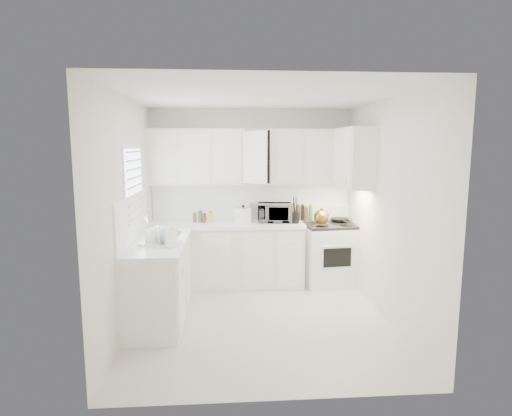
{
  "coord_description": "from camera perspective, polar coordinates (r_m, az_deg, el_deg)",
  "views": [
    {
      "loc": [
        -0.39,
        -4.73,
        2.06
      ],
      "look_at": [
        0.0,
        0.7,
        1.25
      ],
      "focal_mm": 29.45,
      "sensor_mm": 36.0,
      "label": 1
    }
  ],
  "objects": [
    {
      "name": "floor",
      "position": [
        5.18,
        0.58,
        -14.99
      ],
      "size": [
        3.2,
        3.2,
        0.0
      ],
      "primitive_type": "plane",
      "color": "silver",
      "rests_on": "ground"
    },
    {
      "name": "dish_rack",
      "position": [
        4.86,
        -12.85,
        -3.6
      ],
      "size": [
        0.49,
        0.43,
        0.23
      ],
      "primitive_type": null,
      "rotation": [
        0.0,
        0.0,
        -0.35
      ],
      "color": "white",
      "rests_on": "countertop_left"
    },
    {
      "name": "paper_towel",
      "position": [
        6.32,
        -1.03,
        -0.41
      ],
      "size": [
        0.12,
        0.12,
        0.27
      ],
      "primitive_type": "cylinder",
      "color": "white",
      "rests_on": "countertop_back"
    },
    {
      "name": "sauce_right_1",
      "position": [
        6.3,
        5.31,
        -0.85
      ],
      "size": [
        0.06,
        0.06,
        0.19
      ],
      "primitive_type": "cylinder",
      "color": "yellow",
      "rests_on": "countertop_back"
    },
    {
      "name": "tea_kettle",
      "position": [
        6.08,
        8.85,
        -1.07
      ],
      "size": [
        0.29,
        0.25,
        0.25
      ],
      "primitive_type": null,
      "rotation": [
        0.0,
        0.0,
        -0.08
      ],
      "color": "olive",
      "rests_on": "stove"
    },
    {
      "name": "utensil_crock",
      "position": [
        6.07,
        5.32,
        -0.22
      ],
      "size": [
        0.14,
        0.14,
        0.4
      ],
      "primitive_type": null,
      "rotation": [
        0.0,
        0.0,
        -0.04
      ],
      "color": "black",
      "rests_on": "countertop_back"
    },
    {
      "name": "spice_left_0",
      "position": [
        6.26,
        -8.27,
        -1.24
      ],
      "size": [
        0.06,
        0.06,
        0.13
      ],
      "primitive_type": "cylinder",
      "color": "#954028",
      "rests_on": "countertop_back"
    },
    {
      "name": "lower_cabinets_left",
      "position": [
        5.25,
        -12.95,
        -9.62
      ],
      "size": [
        0.6,
        1.6,
        0.9
      ],
      "primitive_type": null,
      "color": "white",
      "rests_on": "floor"
    },
    {
      "name": "ceiling",
      "position": [
        4.78,
        0.62,
        14.94
      ],
      "size": [
        3.2,
        3.2,
        0.0
      ],
      "primitive_type": "plane",
      "rotation": [
        3.14,
        0.0,
        0.0
      ],
      "color": "white",
      "rests_on": "ground"
    },
    {
      "name": "countertop_back",
      "position": [
        6.13,
        -4.04,
        -2.23
      ],
      "size": [
        2.24,
        0.64,
        0.05
      ],
      "primitive_type": "cube",
      "color": "white",
      "rests_on": "lower_cabinets_back"
    },
    {
      "name": "wall_front",
      "position": [
        3.25,
        2.93,
        -5.1
      ],
      "size": [
        3.0,
        0.0,
        3.0
      ],
      "primitive_type": "plane",
      "rotation": [
        -1.57,
        0.0,
        0.0
      ],
      "color": "white",
      "rests_on": "ground"
    },
    {
      "name": "sauce_right_2",
      "position": [
        6.37,
        5.71,
        -0.75
      ],
      "size": [
        0.06,
        0.06,
        0.19
      ],
      "primitive_type": "cylinder",
      "color": "#544418",
      "rests_on": "countertop_back"
    },
    {
      "name": "sink",
      "position": [
        5.44,
        -12.51,
        -2.24
      ],
      "size": [
        0.42,
        0.38,
        0.3
      ],
      "primitive_type": null,
      "color": "gray",
      "rests_on": "countertop_left"
    },
    {
      "name": "rice_cooker",
      "position": [
        6.11,
        -1.74,
        -0.78
      ],
      "size": [
        0.33,
        0.33,
        0.26
      ],
      "primitive_type": null,
      "rotation": [
        0.0,
        0.0,
        -0.34
      ],
      "color": "white",
      "rests_on": "countertop_back"
    },
    {
      "name": "backsplash_left",
      "position": [
        5.12,
        -16.45,
        -1.28
      ],
      "size": [
        0.02,
        1.6,
        0.55
      ],
      "primitive_type": "cube",
      "color": "white",
      "rests_on": "wall_left"
    },
    {
      "name": "spice_left_3",
      "position": [
        6.16,
        -6.24,
        -1.36
      ],
      "size": [
        0.06,
        0.06,
        0.13
      ],
      "primitive_type": "cylinder",
      "color": "yellow",
      "rests_on": "countertop_back"
    },
    {
      "name": "lower_cabinets_back",
      "position": [
        6.25,
        -3.99,
        -6.5
      ],
      "size": [
        2.22,
        0.6,
        0.9
      ],
      "primitive_type": null,
      "color": "white",
      "rests_on": "floor"
    },
    {
      "name": "frying_pan",
      "position": [
        6.49,
        11.3,
        -1.41
      ],
      "size": [
        0.3,
        0.48,
        0.04
      ],
      "primitive_type": null,
      "rotation": [
        0.0,
        0.0,
        0.06
      ],
      "color": "black",
      "rests_on": "stove"
    },
    {
      "name": "wall_right",
      "position": [
        5.15,
        17.46,
        -0.42
      ],
      "size": [
        0.0,
        3.2,
        3.2
      ],
      "primitive_type": "plane",
      "rotation": [
        1.57,
        0.0,
        -1.57
      ],
      "color": "white",
      "rests_on": "ground"
    },
    {
      "name": "countertop_left",
      "position": [
        5.13,
        -13.02,
        -4.56
      ],
      "size": [
        0.64,
        1.62,
        0.05
      ],
      "primitive_type": "cube",
      "color": "white",
      "rests_on": "lower_cabinets_left"
    },
    {
      "name": "backsplash_back",
      "position": [
        6.39,
        -0.57,
        0.95
      ],
      "size": [
        2.98,
        0.02,
        0.55
      ],
      "primitive_type": "cube",
      "color": "white",
      "rests_on": "wall_back"
    },
    {
      "name": "stove",
      "position": [
        6.37,
        10.01,
        -5.07
      ],
      "size": [
        0.82,
        0.69,
        1.17
      ],
      "primitive_type": null,
      "rotation": [
        0.0,
        0.0,
        0.1
      ],
      "color": "white",
      "rests_on": "floor"
    },
    {
      "name": "upper_cabinets_back",
      "position": [
        6.21,
        -0.49,
        3.28
      ],
      "size": [
        3.0,
        0.33,
        0.8
      ],
      "primitive_type": null,
      "color": "white",
      "rests_on": "wall_back"
    },
    {
      "name": "spice_left_2",
      "position": [
        6.25,
        -6.89,
        -1.23
      ],
      "size": [
        0.06,
        0.06,
        0.13
      ],
      "primitive_type": "cylinder",
      "color": "red",
      "rests_on": "countertop_back"
    },
    {
      "name": "wall_left",
      "position": [
        4.92,
        -17.09,
        -0.81
      ],
      "size": [
        0.0,
        3.2,
        3.2
      ],
      "primitive_type": "plane",
      "rotation": [
        1.57,
        0.0,
        1.57
      ],
      "color": "white",
      "rests_on": "ground"
    },
    {
      "name": "sauce_right_0",
      "position": [
        6.35,
        4.73,
        -0.77
      ],
      "size": [
        0.06,
        0.06,
        0.19
      ],
      "primitive_type": "cylinder",
      "color": "red",
      "rests_on": "countertop_back"
    },
    {
      "name": "window_blinds",
      "position": [
        5.22,
        -16.14,
        2.52
      ],
      "size": [
        0.06,
        0.96,
        1.06
      ],
      "primitive_type": null,
      "color": "white",
      "rests_on": "wall_left"
    },
    {
      "name": "sauce_right_5",
      "position": [
        6.34,
        7.27,
        -0.82
      ],
      "size": [
        0.06,
        0.06,
        0.19
      ],
      "primitive_type": "cylinder",
      "color": "#287A45",
      "rests_on": "countertop_back"
    },
    {
      "name": "wall_back",
      "position": [
        6.39,
        -0.58,
        1.63
      ],
      "size": [
        3.0,
        0.0,
        3.0
      ],
      "primitive_type": "plane",
      "rotation": [
        1.57,
        0.0,
        0.0
      ],
      "color": "white",
      "rests_on": "ground"
    },
    {
      "name": "upper_cabinets_right",
      "position": [
        5.84,
        13.1,
        2.74
      ],
      "size": [
        0.33,
        0.9,
        0.8
      ],
      "primitive_type": null,
      "color": "white",
      "rests_on": "wall_right"
    },
    {
      "name": "sauce_right_3",
      "position": [
        6.32,
        6.29,
        -0.83
      ],
      "size": [
        0.06,
        0.06,
        0.19
      ],
      "primitive_type": "cylinder",
      "color": "black",
      "rests_on": "countertop_back"
    },
    {
      "name": "microwave",
      "position": [
        6.17,
        2.56,
        -0.35
      ],
      "size": [
        0.51,
        0.31,
        0.33
      ],
      "primitive_type": "imported",
      "rotation": [
        0.0,
        0.0,
        -0.09
      ],
      "color": "gray",
      "rests_on": "countertop_back"
    },
    {
      "name": "spice_left_1",
      "position": [
        6.17,
        -7.63,
        -1.38
      ],
      "size": [
        0.06,
        0.06,
        0.13
      ],
      "primitive_type": "cylinder",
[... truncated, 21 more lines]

